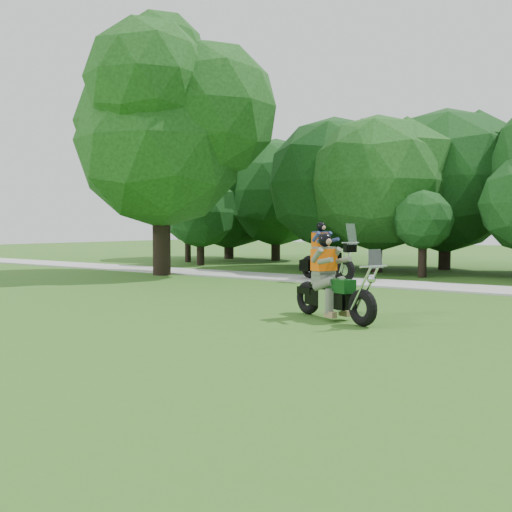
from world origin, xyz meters
The scene contains 5 objects.
ground centered at (0.00, 0.00, 0.00)m, with size 100.00×100.00×0.00m, color #36651D.
walkway centered at (0.00, 8.00, 0.03)m, with size 60.00×2.20×0.06m, color #ABABA5.
big_tree_west centered at (-10.54, 6.85, 5.76)m, with size 8.64×6.56×9.96m.
chopper_motorcycle centered at (-0.38, 0.83, 0.64)m, with size 2.34×1.37×1.74m.
touring_motorcycle centered at (-4.15, 7.70, 0.77)m, with size 2.49×1.42×1.97m.
Camera 1 is at (4.87, -9.43, 1.88)m, focal length 40.00 mm.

